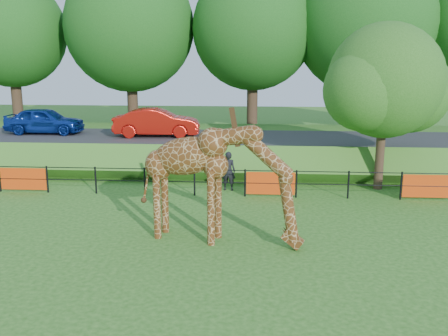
# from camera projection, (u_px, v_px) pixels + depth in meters

# --- Properties ---
(ground) EXTENTS (90.00, 90.00, 0.00)m
(ground) POSITION_uv_depth(u_px,v_px,m) (151.00, 285.00, 12.05)
(ground) COLOR #295F17
(ground) RESTS_ON ground
(giraffe) EXTENTS (5.05, 2.04, 3.56)m
(giraffe) POSITION_uv_depth(u_px,v_px,m) (219.00, 184.00, 14.50)
(giraffe) COLOR #562E11
(giraffe) RESTS_ON ground
(perimeter_fence) EXTENTS (28.07, 0.10, 1.10)m
(perimeter_fence) POSITION_uv_depth(u_px,v_px,m) (195.00, 182.00, 19.71)
(perimeter_fence) COLOR black
(perimeter_fence) RESTS_ON ground
(embankment) EXTENTS (40.00, 9.00, 1.30)m
(embankment) POSITION_uv_depth(u_px,v_px,m) (213.00, 146.00, 26.99)
(embankment) COLOR #295F17
(embankment) RESTS_ON ground
(road) EXTENTS (40.00, 5.00, 0.12)m
(road) POSITION_uv_depth(u_px,v_px,m) (210.00, 138.00, 25.38)
(road) COLOR #29292B
(road) RESTS_ON embankment
(car_blue) EXTENTS (4.06, 1.66, 1.38)m
(car_blue) POSITION_uv_depth(u_px,v_px,m) (45.00, 121.00, 26.26)
(car_blue) COLOR #13359D
(car_blue) RESTS_ON road
(car_red) EXTENTS (4.40, 1.78, 1.42)m
(car_red) POSITION_uv_depth(u_px,v_px,m) (157.00, 122.00, 25.34)
(car_red) COLOR red
(car_red) RESTS_ON road
(visitor) EXTENTS (0.63, 0.45, 1.63)m
(visitor) POSITION_uv_depth(u_px,v_px,m) (228.00, 171.00, 20.44)
(visitor) COLOR black
(visitor) RESTS_ON ground
(tree_east) EXTENTS (5.40, 4.71, 6.76)m
(tree_east) POSITION_uv_depth(u_px,v_px,m) (387.00, 85.00, 19.94)
(tree_east) COLOR #332317
(tree_east) RESTS_ON ground
(bg_tree_line) EXTENTS (37.30, 8.80, 11.82)m
(bg_tree_line) POSITION_uv_depth(u_px,v_px,m) (251.00, 28.00, 31.76)
(bg_tree_line) COLOR #332317
(bg_tree_line) RESTS_ON ground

